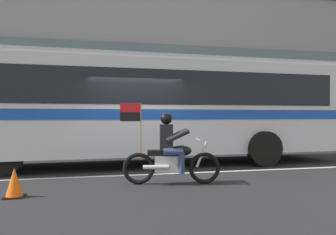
# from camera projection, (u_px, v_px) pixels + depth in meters

# --- Properties ---
(ground_plane) EXTENTS (60.00, 60.00, 0.00)m
(ground_plane) POSITION_uv_depth(u_px,v_px,m) (137.00, 171.00, 9.40)
(ground_plane) COLOR black
(sidewalk_curb) EXTENTS (28.00, 3.80, 0.15)m
(sidewalk_curb) POSITION_uv_depth(u_px,v_px,m) (119.00, 150.00, 14.37)
(sidewalk_curb) COLOR gray
(sidewalk_curb) RESTS_ON ground_plane
(lane_center_stripe) EXTENTS (26.60, 0.14, 0.01)m
(lane_center_stripe) POSITION_uv_depth(u_px,v_px,m) (140.00, 175.00, 8.82)
(lane_center_stripe) COLOR silver
(lane_center_stripe) RESTS_ON ground_plane
(office_building_facade) EXTENTS (28.00, 0.89, 12.02)m
(office_building_facade) POSITION_uv_depth(u_px,v_px,m) (115.00, 20.00, 16.56)
(office_building_facade) COLOR gray
(office_building_facade) RESTS_ON ground_plane
(transit_bus) EXTENTS (12.32, 3.09, 3.22)m
(transit_bus) POSITION_uv_depth(u_px,v_px,m) (145.00, 103.00, 10.65)
(transit_bus) COLOR silver
(transit_bus) RESTS_ON ground_plane
(motorcycle_with_rider) EXTENTS (2.17, 0.71, 1.78)m
(motorcycle_with_rider) POSITION_uv_depth(u_px,v_px,m) (171.00, 154.00, 7.64)
(motorcycle_with_rider) COLOR black
(motorcycle_with_rider) RESTS_ON ground_plane
(fire_hydrant) EXTENTS (0.22, 0.30, 0.75)m
(fire_hydrant) POSITION_uv_depth(u_px,v_px,m) (22.00, 144.00, 12.19)
(fire_hydrant) COLOR #4C8C3F
(fire_hydrant) RESTS_ON sidewalk_curb
(traffic_cone) EXTENTS (0.36, 0.36, 0.55)m
(traffic_cone) POSITION_uv_depth(u_px,v_px,m) (14.00, 183.00, 6.39)
(traffic_cone) COLOR #EA590F
(traffic_cone) RESTS_ON ground_plane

